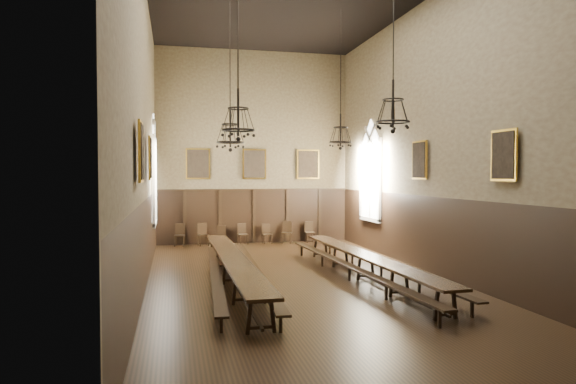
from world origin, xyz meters
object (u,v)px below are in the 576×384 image
object	(u,v)px
bench_left_outer	(215,276)
chair_2	(221,239)
chair_0	(179,239)
chair_1	(203,239)
table_left	(233,270)
chandelier_back_right	(341,132)
chair_4	(267,238)
table_right	(366,267)
chandelier_front_right	(393,111)
bench_right_inner	(349,271)
chair_5	(287,236)
bench_left_inner	(254,273)
chair_6	(310,236)
chandelier_front_left	(238,115)
bench_right_outer	(381,269)
chandelier_back_left	(230,134)
chair_3	(243,238)

from	to	relation	value
bench_left_outer	chair_2	world-z (taller)	chair_2
chair_0	chair_1	size ratio (longest dim) A/B	0.99
table_left	bench_left_outer	distance (m)	0.53
chandelier_back_right	chair_4	bearing A→B (deg)	103.77
table_right	chandelier_front_right	xyz separation A→B (m)	(-0.19, -2.32, 4.48)
table_left	bench_left_outer	world-z (taller)	table_left
bench_right_inner	chair_2	world-z (taller)	chair_2
bench_right_inner	chandelier_front_right	xyz separation A→B (m)	(0.36, -2.27, 4.56)
chair_5	chandelier_front_right	bearing A→B (deg)	-68.31
bench_left_inner	chair_6	xyz separation A→B (m)	(4.00, 8.51, -0.01)
chair_1	table_right	bearing A→B (deg)	-75.60
chair_2	chandelier_front_left	distance (m)	12.00
bench_right_inner	bench_right_outer	size ratio (longest dim) A/B	1.09
chair_4	chandelier_back_left	distance (m)	7.81
bench_right_outer	chair_4	bearing A→B (deg)	103.32
bench_left_inner	chair_4	bearing A→B (deg)	77.10
chair_0	chandelier_back_right	bearing A→B (deg)	-39.52
chandelier_back_right	chandelier_front_right	world-z (taller)	same
bench_left_inner	bench_right_inner	xyz separation A→B (m)	(2.88, -0.27, 0.01)
chair_0	chair_1	bearing A→B (deg)	2.47
chair_4	chair_5	bearing A→B (deg)	-9.41
bench_right_inner	chair_6	distance (m)	8.85
chair_2	chandelier_front_left	size ratio (longest dim) A/B	0.18
bench_right_inner	chair_3	bearing A→B (deg)	103.34
table_left	bench_left_inner	xyz separation A→B (m)	(0.62, -0.02, -0.12)
table_left	chair_4	xyz separation A→B (m)	(2.56, 8.45, -0.14)
chair_5	bench_right_inner	bearing A→B (deg)	-70.16
bench_left_outer	chair_4	size ratio (longest dim) A/B	10.77
chair_4	bench_right_inner	bearing A→B (deg)	-91.17
chair_0	chandelier_front_left	size ratio (longest dim) A/B	0.20
bench_right_outer	chair_5	distance (m)	8.63
chair_2	chair_6	xyz separation A→B (m)	(4.18, 0.07, 0.03)
bench_left_outer	chandelier_back_right	xyz separation A→B (m)	(4.58, 2.38, 4.41)
table_left	bench_left_outer	bearing A→B (deg)	-170.13
chair_4	chair_2	bearing A→B (deg)	173.58
bench_left_outer	chair_2	size ratio (longest dim) A/B	11.15
table_right	bench_right_outer	world-z (taller)	table_right
bench_left_inner	bench_right_inner	world-z (taller)	bench_right_inner
chair_1	chair_5	xyz separation A→B (m)	(3.86, 0.01, 0.00)
bench_right_inner	table_left	bearing A→B (deg)	175.34
table_left	chair_6	distance (m)	9.67
table_right	chair_2	size ratio (longest dim) A/B	11.39
table_left	bench_left_inner	distance (m)	0.63
chair_6	bench_left_inner	bearing A→B (deg)	-117.83
chair_0	chandelier_back_right	world-z (taller)	chandelier_back_right
bench_right_inner	chandelier_back_left	xyz separation A→B (m)	(-3.30, 2.67, 4.29)
bench_left_outer	chandelier_back_left	world-z (taller)	chandelier_back_left
chair_1	chair_6	world-z (taller)	chair_1
chair_6	chandelier_back_right	bearing A→B (deg)	-97.73
bench_left_outer	chair_2	bearing A→B (deg)	83.63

